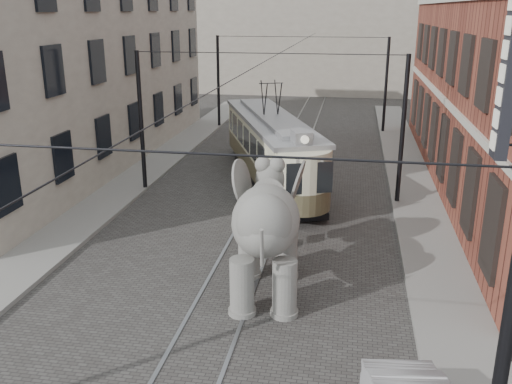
# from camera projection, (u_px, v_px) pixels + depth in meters

# --- Properties ---
(ground) EXTENTS (120.00, 120.00, 0.00)m
(ground) POSITION_uv_depth(u_px,v_px,m) (244.00, 255.00, 18.15)
(ground) COLOR #3D3B39
(tram_rails) EXTENTS (1.54, 80.00, 0.02)m
(tram_rails) POSITION_uv_depth(u_px,v_px,m) (244.00, 255.00, 18.14)
(tram_rails) COLOR slate
(tram_rails) RESTS_ON ground
(sidewalk_right) EXTENTS (2.00, 60.00, 0.15)m
(sidewalk_right) POSITION_uv_depth(u_px,v_px,m) (436.00, 267.00, 17.15)
(sidewalk_right) COLOR slate
(sidewalk_right) RESTS_ON ground
(sidewalk_left) EXTENTS (2.00, 60.00, 0.15)m
(sidewalk_left) POSITION_uv_depth(u_px,v_px,m) (58.00, 240.00, 19.18)
(sidewalk_left) COLOR slate
(sidewalk_left) RESTS_ON ground
(stucco_building) EXTENTS (7.00, 24.00, 10.00)m
(stucco_building) POSITION_uv_depth(u_px,v_px,m) (64.00, 64.00, 27.74)
(stucco_building) COLOR gray
(stucco_building) RESTS_ON ground
(distant_block) EXTENTS (28.00, 10.00, 14.00)m
(distant_block) POSITION_uv_depth(u_px,v_px,m) (324.00, 16.00, 53.43)
(distant_block) COLOR gray
(distant_block) RESTS_ON ground
(catenary) EXTENTS (11.00, 30.20, 6.00)m
(catenary) POSITION_uv_depth(u_px,v_px,m) (263.00, 132.00, 21.93)
(catenary) COLOR black
(catenary) RESTS_ON ground
(tram) EXTENTS (6.31, 11.51, 4.53)m
(tram) POSITION_uv_depth(u_px,v_px,m) (271.00, 133.00, 25.35)
(tram) COLOR beige
(tram) RESTS_ON ground
(elephant) EXTENTS (3.64, 5.90, 3.44)m
(elephant) POSITION_uv_depth(u_px,v_px,m) (266.00, 237.00, 15.16)
(elephant) COLOR #64625D
(elephant) RESTS_ON ground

